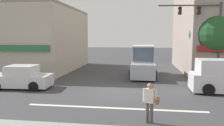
{
  "coord_description": "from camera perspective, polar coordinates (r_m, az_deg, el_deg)",
  "views": [
    {
      "loc": [
        1.3,
        -13.92,
        3.51
      ],
      "look_at": [
        -0.88,
        2.0,
        1.6
      ],
      "focal_mm": 35.0,
      "sensor_mm": 36.0,
      "label": 1
    }
  ],
  "objects": [
    {
      "name": "utility_pole_near_left",
      "position": [
        21.97,
        -19.6,
        7.29
      ],
      "size": [
        1.4,
        0.22,
        7.41
      ],
      "color": "brown",
      "rests_on": "ground"
    },
    {
      "name": "utility_pole_far_right",
      "position": [
        21.83,
        25.55,
        8.68
      ],
      "size": [
        1.4,
        0.22,
        8.66
      ],
      "color": "brown",
      "rests_on": "ground"
    },
    {
      "name": "ground_plane",
      "position": [
        14.41,
        2.39,
        -7.32
      ],
      "size": [
        120.0,
        120.0,
        0.0
      ],
      "primitive_type": "plane",
      "color": "#3D3D3F"
    },
    {
      "name": "lane_marking_stripe",
      "position": [
        11.07,
        0.65,
        -11.69
      ],
      "size": [
        9.0,
        0.24,
        0.01
      ],
      "primitive_type": "cube",
      "color": "silver",
      "rests_on": "ground"
    },
    {
      "name": "sedan_crossing_leftbound",
      "position": [
        16.33,
        -22.66,
        -3.62
      ],
      "size": [
        4.19,
        2.05,
        1.58
      ],
      "color": "silver",
      "rests_on": "ground"
    },
    {
      "name": "street_tree",
      "position": [
        20.2,
        24.74,
        6.67
      ],
      "size": [
        3.77,
        3.77,
        5.58
      ],
      "color": "#4C3823",
      "rests_on": "ground"
    },
    {
      "name": "building_left_block",
      "position": [
        25.81,
        -21.1,
        5.87
      ],
      "size": [
        10.59,
        11.8,
        6.61
      ],
      "color": "#B7AD99",
      "rests_on": "ground"
    },
    {
      "name": "pedestrian_foreground_with_bag",
      "position": [
        9.11,
        9.94,
        -9.63
      ],
      "size": [
        0.67,
        0.43,
        1.67
      ],
      "color": "#4C4742",
      "rests_on": "ground"
    },
    {
      "name": "box_truck_parked_curbside",
      "position": [
        19.95,
        8.16,
        0.21
      ],
      "size": [
        2.29,
        5.62,
        2.75
      ],
      "color": "#999EA3",
      "rests_on": "ground"
    },
    {
      "name": "traffic_light_mast",
      "position": [
        18.77,
        23.61,
        8.25
      ],
      "size": [
        4.87,
        0.6,
        6.2
      ],
      "color": "#47474C",
      "rests_on": "ground"
    }
  ]
}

